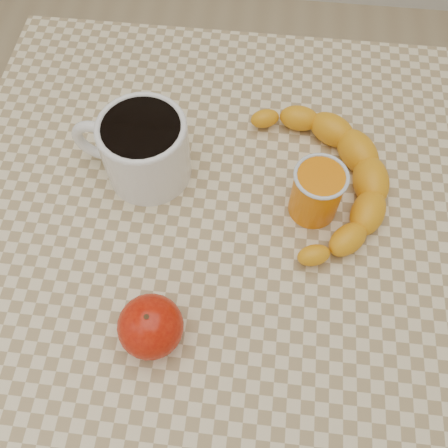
# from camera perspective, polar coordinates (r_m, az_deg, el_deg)

# --- Properties ---
(ground) EXTENTS (3.00, 3.00, 0.00)m
(ground) POSITION_cam_1_polar(r_m,az_deg,el_deg) (1.40, 0.00, -15.31)
(ground) COLOR tan
(ground) RESTS_ON ground
(table) EXTENTS (0.80, 0.80, 0.75)m
(table) POSITION_cam_1_polar(r_m,az_deg,el_deg) (0.77, 0.00, -3.79)
(table) COLOR beige
(table) RESTS_ON ground
(coffee_mug) EXTENTS (0.18, 0.14, 0.10)m
(coffee_mug) POSITION_cam_1_polar(r_m,az_deg,el_deg) (0.71, -9.28, 8.65)
(coffee_mug) COLOR white
(coffee_mug) RESTS_ON table
(orange_juice_glass) EXTENTS (0.07, 0.07, 0.08)m
(orange_juice_glass) POSITION_cam_1_polar(r_m,az_deg,el_deg) (0.68, 10.55, 3.62)
(orange_juice_glass) COLOR orange
(orange_juice_glass) RESTS_ON table
(apple) EXTENTS (0.09, 0.09, 0.07)m
(apple) POSITION_cam_1_polar(r_m,az_deg,el_deg) (0.61, -8.39, -11.51)
(apple) COLOR #970E05
(apple) RESTS_ON table
(banana) EXTENTS (0.33, 0.39, 0.05)m
(banana) POSITION_cam_1_polar(r_m,az_deg,el_deg) (0.72, 11.15, 5.27)
(banana) COLOR orange
(banana) RESTS_ON table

